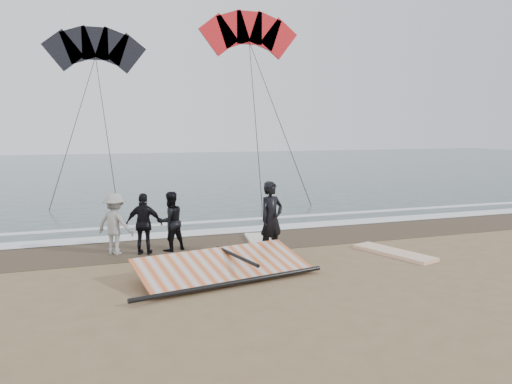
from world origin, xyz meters
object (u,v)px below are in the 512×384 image
(board_white, at_px, (394,253))
(sail_rig, at_px, (219,267))
(man_main, at_px, (271,219))
(board_cream, at_px, (261,243))

(board_white, relative_size, sail_rig, 0.53)
(board_white, bearing_deg, man_main, 146.46)
(man_main, distance_m, sail_rig, 2.26)
(board_white, bearing_deg, board_cream, 126.06)
(man_main, relative_size, board_cream, 0.80)
(man_main, bearing_deg, board_cream, 61.15)
(man_main, height_order, sail_rig, man_main)
(man_main, relative_size, board_white, 0.85)
(man_main, xyz_separation_m, sail_rig, (-1.72, -1.26, -0.76))
(man_main, bearing_deg, board_white, -37.09)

